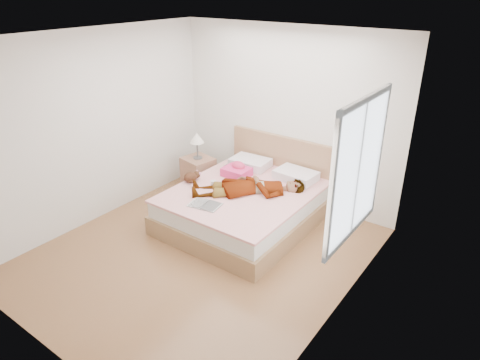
# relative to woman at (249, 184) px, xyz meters

# --- Properties ---
(ground) EXTENTS (4.00, 4.00, 0.00)m
(ground) POSITION_rel_woman_xyz_m (-0.07, -0.96, -0.62)
(ground) COLOR #502E19
(ground) RESTS_ON ground
(woman) EXTENTS (1.57, 1.44, 0.21)m
(woman) POSITION_rel_woman_xyz_m (0.00, 0.00, 0.00)
(woman) COLOR white
(woman) RESTS_ON bed
(hair) EXTENTS (0.46, 0.53, 0.07)m
(hair) POSITION_rel_woman_xyz_m (-0.57, 0.45, -0.07)
(hair) COLOR black
(hair) RESTS_ON bed
(phone) EXTENTS (0.09, 0.10, 0.05)m
(phone) POSITION_rel_woman_xyz_m (-0.50, 0.40, 0.07)
(phone) COLOR silver
(phone) RESTS_ON bed
(room_shell) EXTENTS (4.00, 4.00, 4.00)m
(room_shell) POSITION_rel_woman_xyz_m (1.70, -0.66, 0.88)
(room_shell) COLOR white
(room_shell) RESTS_ON ground
(bed) EXTENTS (1.80, 2.08, 1.00)m
(bed) POSITION_rel_woman_xyz_m (-0.07, 0.07, -0.34)
(bed) COLOR olive
(bed) RESTS_ON ground
(towel) EXTENTS (0.39, 0.33, 0.20)m
(towel) POSITION_rel_woman_xyz_m (-0.44, 0.32, -0.02)
(towel) COLOR #E13D6E
(towel) RESTS_ON bed
(magazine) EXTENTS (0.44, 0.33, 0.02)m
(magazine) POSITION_rel_woman_xyz_m (-0.23, -0.67, -0.10)
(magazine) COLOR silver
(magazine) RESTS_ON bed
(coffee_mug) EXTENTS (0.12, 0.09, 0.09)m
(coffee_mug) POSITION_rel_woman_xyz_m (-0.49, -0.17, -0.06)
(coffee_mug) COLOR silver
(coffee_mug) RESTS_ON bed
(plush_toy) EXTENTS (0.21, 0.28, 0.14)m
(plush_toy) POSITION_rel_woman_xyz_m (-0.84, -0.23, -0.03)
(plush_toy) COLOR #311B0D
(plush_toy) RESTS_ON bed
(nightstand) EXTENTS (0.53, 0.49, 0.98)m
(nightstand) POSITION_rel_woman_xyz_m (-1.27, 0.40, -0.29)
(nightstand) COLOR brown
(nightstand) RESTS_ON ground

